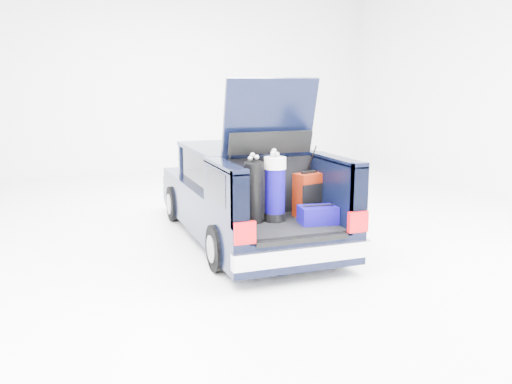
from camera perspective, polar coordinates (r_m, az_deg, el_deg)
name	(u,v)px	position (r m, az deg, el deg)	size (l,w,h in m)	color
ground	(245,238)	(8.59, -1.14, -4.83)	(14.00, 14.00, 0.00)	white
car	(243,195)	(8.53, -1.39, -0.29)	(1.87, 4.65, 2.47)	black
red_suitcase	(308,195)	(7.45, 5.54, -0.31)	(0.43, 0.34, 0.63)	#611203
black_golf_bag	(254,192)	(7.03, -0.25, 0.00)	(0.34, 0.39, 0.91)	black
blue_golf_bag	(275,188)	(7.13, 2.00, 0.38)	(0.30, 0.30, 0.97)	black
blue_duffel	(318,215)	(7.10, 6.54, -2.40)	(0.52, 0.37, 0.25)	#0C0465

